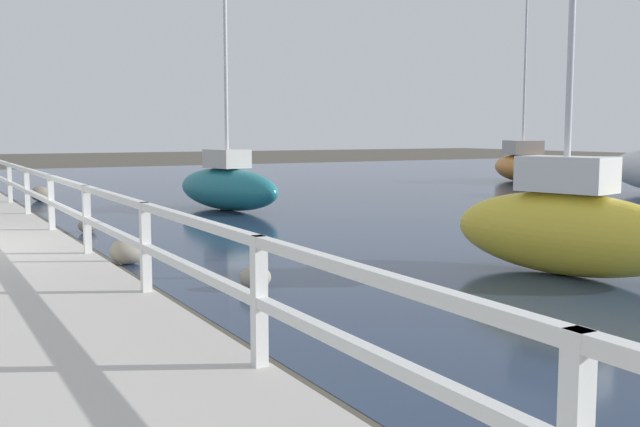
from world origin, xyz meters
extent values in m
cube|color=white|center=(1.92, -7.36, 0.73)|extent=(0.10, 0.10, 0.97)
cube|color=white|center=(1.92, -4.42, 0.73)|extent=(0.10, 0.10, 0.97)
cube|color=white|center=(1.92, -1.47, 0.73)|extent=(0.10, 0.10, 0.97)
cube|color=white|center=(1.92, 1.47, 0.73)|extent=(0.10, 0.10, 0.97)
cube|color=white|center=(1.92, 4.42, 0.73)|extent=(0.10, 0.10, 0.97)
cube|color=white|center=(1.92, 7.36, 0.73)|extent=(0.10, 0.10, 0.97)
cube|color=white|center=(1.92, 0.00, 1.17)|extent=(0.09, 32.50, 0.08)
cube|color=white|center=(1.92, 0.00, 0.73)|extent=(0.09, 32.50, 0.08)
ellipsoid|color=gray|center=(2.54, -1.28, 0.20)|extent=(0.54, 0.48, 0.40)
ellipsoid|color=gray|center=(3.46, -3.83, 0.15)|extent=(0.40, 0.36, 0.30)
ellipsoid|color=slate|center=(3.03, 10.15, 0.21)|extent=(0.56, 0.50, 0.42)
ellipsoid|color=slate|center=(2.77, 2.62, 0.14)|extent=(0.37, 0.34, 0.28)
ellipsoid|color=orange|center=(20.99, 9.67, 0.55)|extent=(3.51, 5.14, 1.08)
cube|color=beige|center=(20.99, 9.67, 1.36)|extent=(1.72, 2.01, 0.54)
cylinder|color=silver|center=(20.99, 9.67, 4.58)|extent=(0.09, 0.09, 6.98)
ellipsoid|color=gold|center=(7.55, -5.02, 0.58)|extent=(1.77, 3.53, 1.14)
cube|color=silver|center=(7.55, -5.02, 1.39)|extent=(0.94, 1.36, 0.48)
ellipsoid|color=#1E707A|center=(6.74, 5.22, 0.54)|extent=(1.97, 3.96, 1.06)
cube|color=beige|center=(6.74, 5.22, 1.30)|extent=(0.99, 1.18, 0.46)
cylinder|color=silver|center=(6.74, 5.22, 3.98)|extent=(0.09, 0.09, 5.83)
camera|label=1|loc=(-0.28, -12.25, 1.96)|focal=42.00mm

